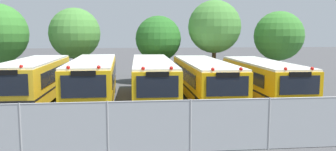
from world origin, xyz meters
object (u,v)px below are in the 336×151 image
(tree_3, at_px, (215,26))
(school_bus_4, at_px, (262,78))
(tree_1, at_px, (73,34))
(school_bus_1, at_px, (93,79))
(tree_2, at_px, (159,39))
(school_bus_3, at_px, (204,78))
(school_bus_2, at_px, (152,78))
(tree_4, at_px, (278,35))
(school_bus_0, at_px, (35,79))

(tree_3, bearing_deg, school_bus_4, -81.40)
(school_bus_4, xyz_separation_m, tree_1, (-13.08, 8.49, 2.85))
(school_bus_1, relative_size, tree_2, 1.92)
(school_bus_3, relative_size, tree_2, 2.00)
(school_bus_2, bearing_deg, school_bus_1, 4.02)
(tree_2, bearing_deg, school_bus_3, -74.52)
(tree_4, bearing_deg, school_bus_3, -138.44)
(school_bus_4, bearing_deg, school_bus_3, -5.69)
(tree_1, xyz_separation_m, tree_3, (11.91, -0.76, 0.60))
(school_bus_0, height_order, tree_2, tree_2)
(tree_1, bearing_deg, school_bus_2, -53.54)
(school_bus_2, distance_m, tree_2, 8.53)
(school_bus_1, relative_size, school_bus_4, 1.06)
(school_bus_0, height_order, school_bus_2, school_bus_0)
(school_bus_0, xyz_separation_m, tree_4, (18.48, 7.17, 2.61))
(school_bus_1, xyz_separation_m, tree_4, (14.94, 7.47, 2.59))
(school_bus_3, bearing_deg, school_bus_4, 173.90)
(school_bus_3, xyz_separation_m, school_bus_4, (3.71, -0.43, -0.02))
(school_bus_4, distance_m, tree_1, 15.85)
(tree_3, bearing_deg, tree_2, 171.79)
(school_bus_3, bearing_deg, tree_4, -137.89)
(school_bus_2, bearing_deg, school_bus_4, 178.98)
(school_bus_1, distance_m, school_bus_2, 3.60)
(tree_4, bearing_deg, school_bus_1, -153.45)
(school_bus_0, relative_size, tree_3, 1.38)
(school_bus_0, relative_size, tree_2, 1.69)
(school_bus_3, bearing_deg, school_bus_0, 0.75)
(tree_1, height_order, tree_2, tree_1)
(tree_2, bearing_deg, school_bus_1, -119.42)
(school_bus_4, relative_size, tree_2, 1.81)
(tree_4, bearing_deg, tree_2, 175.31)
(school_bus_1, relative_size, tree_3, 1.57)
(tree_2, bearing_deg, tree_1, 179.39)
(school_bus_1, height_order, tree_3, tree_3)
(tree_2, bearing_deg, school_bus_2, -97.65)
(school_bus_2, relative_size, tree_2, 2.04)
(tree_1, height_order, tree_3, tree_3)
(school_bus_0, xyz_separation_m, school_bus_2, (7.13, -0.12, -0.02))
(tree_4, bearing_deg, school_bus_0, -158.80)
(school_bus_2, relative_size, school_bus_4, 1.12)
(school_bus_4, distance_m, tree_3, 8.54)
(school_bus_2, height_order, school_bus_4, school_bus_2)
(tree_3, bearing_deg, tree_4, -1.63)
(tree_4, bearing_deg, tree_1, 176.98)
(tree_2, height_order, tree_4, tree_4)
(tree_4, bearing_deg, tree_3, 178.37)
(school_bus_1, relative_size, tree_1, 1.73)
(tree_1, bearing_deg, tree_3, -3.66)
(school_bus_3, bearing_deg, tree_2, -73.96)
(school_bus_2, relative_size, school_bus_3, 1.02)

